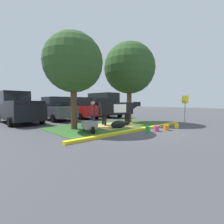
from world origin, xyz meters
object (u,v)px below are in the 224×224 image
Objects in this scene: sedan_red at (80,108)px; shade_tree_right at (129,68)px; shade_tree_left at (73,63)px; bucket_pink at (157,128)px; cow_holstein at (117,108)px; calf_lying at (119,125)px; sedan_silver at (56,109)px; person_handler at (128,111)px; parking_sign at (185,104)px; wheelbarrow at (90,125)px; bucket_yellow at (176,126)px; bucket_green at (148,129)px; person_visitor_near at (93,115)px; suv_black at (103,105)px; bucket_orange at (166,127)px; pickup_truck_black at (18,108)px.

shade_tree_right is at bearing -76.51° from sedan_red.
shade_tree_left reaches higher than bucket_pink.
shade_tree_left is 1.23× the size of sedan_red.
calf_lying is (-1.01, -1.17, -0.90)m from cow_holstein.
shade_tree_left reaches higher than sedan_silver.
calf_lying is 2.62m from person_handler.
calf_lying is (-2.73, -1.61, -3.92)m from shade_tree_right.
shade_tree_right reaches higher than shade_tree_left.
bucket_pink is 0.07× the size of sedan_red.
person_handler is at bearing -82.65° from sedan_red.
parking_sign reaches higher than person_handler.
cow_holstein is at bearing 18.77° from wheelbarrow.
bucket_yellow is 9.23m from sedan_red.
shade_tree_right reaches higher than sedan_red.
cow_holstein is at bearing 76.04° from bucket_green.
suv_black reaches higher than person_visitor_near.
bucket_pink is at bearing 166.00° from bucket_orange.
shade_tree_left is 1.82× the size of cow_holstein.
wheelbarrow is at bearing -75.74° from pickup_truck_black.
shade_tree_left is 3.38× the size of person_visitor_near.
bucket_green reaches higher than bucket_orange.
bucket_pink is at bearing -15.34° from bucket_green.
shade_tree_right is at bearing -106.36° from suv_black.
person_handler is 3.67m from bucket_pink.
sedan_silver is at bearing 97.38° from calf_lying.
suv_black is (1.44, 4.91, -2.89)m from shade_tree_right.
shade_tree_right is at bearing 14.37° from cow_holstein.
cow_holstein reaches higher than bucket_green.
shade_tree_left reaches higher than bucket_green.
suv_black is (2.65, 8.74, 1.11)m from bucket_orange.
person_visitor_near is at bearing 40.78° from wheelbarrow.
person_visitor_near is 0.36× the size of sedan_red.
shade_tree_left is 1.23× the size of sedan_silver.
parking_sign is 6.78× the size of bucket_green.
calf_lying is 4.18× the size of bucket_orange.
pickup_truck_black reaches higher than person_handler.
sedan_red is at bearing 96.89° from bucket_yellow.
bucket_orange is at bearing 175.97° from bucket_yellow.
sedan_red is at bearing 85.74° from bucket_pink.
bucket_green is at bearing -56.05° from shade_tree_left.
calf_lying reaches higher than bucket_pink.
shade_tree_left is 4.18× the size of calf_lying.
bucket_pink is (2.90, -3.63, -3.63)m from shade_tree_left.
bucket_pink is 0.07× the size of sedan_silver.
wheelbarrow is at bearing -164.81° from person_handler.
bucket_orange is at bearing -14.59° from bucket_green.
cow_holstein is 2.55m from person_visitor_near.
calf_lying is 2.20m from bucket_pink.
bucket_green is at bearing -55.60° from person_visitor_near.
calf_lying is at bearing -22.84° from person_visitor_near.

